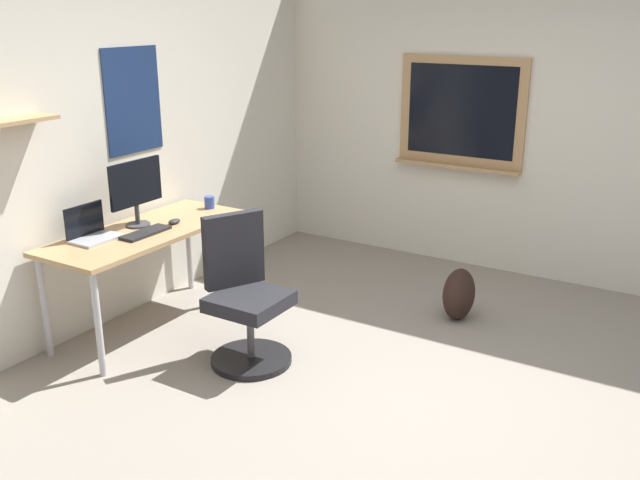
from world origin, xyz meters
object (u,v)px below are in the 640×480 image
object	(u,v)px
office_chair	(245,300)
laptop	(91,231)
desk	(146,239)
backpack	(459,294)
keyboard	(146,233)
computer_mouse	(174,221)
monitor_primary	(136,188)
coffee_mug	(209,202)

from	to	relation	value
office_chair	laptop	xyz separation A→B (m)	(-0.29, 1.02, 0.37)
desk	backpack	world-z (taller)	desk
office_chair	backpack	world-z (taller)	office_chair
backpack	keyboard	bearing A→B (deg)	127.33
office_chair	computer_mouse	distance (m)	0.90
desk	keyboard	size ratio (longest dim) A/B	4.06
monitor_primary	keyboard	bearing A→B (deg)	-122.67
coffee_mug	desk	bearing A→B (deg)	177.65
laptop	monitor_primary	xyz separation A→B (m)	(0.38, -0.05, 0.22)
office_chair	backpack	size ratio (longest dim) A/B	2.47
keyboard	computer_mouse	distance (m)	0.28
backpack	coffee_mug	bearing A→B (deg)	108.69
coffee_mug	backpack	world-z (taller)	coffee_mug
backpack	office_chair	bearing A→B (deg)	143.91
monitor_primary	backpack	distance (m)	2.42
backpack	monitor_primary	bearing A→B (deg)	122.40
keyboard	coffee_mug	xyz separation A→B (m)	(0.73, 0.05, 0.04)
monitor_primary	backpack	xyz separation A→B (m)	(1.22, -1.92, -0.80)
office_chair	laptop	world-z (taller)	laptop
office_chair	backpack	bearing A→B (deg)	-36.09
backpack	computer_mouse	bearing A→B (deg)	121.07
keyboard	backpack	xyz separation A→B (m)	(1.33, -1.75, -0.54)
coffee_mug	laptop	bearing A→B (deg)	170.03
monitor_primary	keyboard	xyz separation A→B (m)	(-0.11, -0.18, -0.26)
keyboard	backpack	world-z (taller)	keyboard
desk	coffee_mug	xyz separation A→B (m)	(0.65, -0.03, 0.12)
laptop	coffee_mug	world-z (taller)	laptop
computer_mouse	laptop	bearing A→B (deg)	157.59
desk	keyboard	distance (m)	0.13
office_chair	laptop	distance (m)	1.13
backpack	laptop	bearing A→B (deg)	128.98
desk	computer_mouse	size ratio (longest dim) A/B	14.43
desk	coffee_mug	size ratio (longest dim) A/B	16.31
monitor_primary	desk	bearing A→B (deg)	-110.80
monitor_primary	computer_mouse	world-z (taller)	monitor_primary
desk	monitor_primary	distance (m)	0.36
monitor_primary	keyboard	distance (m)	0.33
laptop	coffee_mug	bearing A→B (deg)	-9.97
office_chair	desk	bearing A→B (deg)	87.09
monitor_primary	computer_mouse	distance (m)	0.35
monitor_primary	coffee_mug	distance (m)	0.66
desk	laptop	distance (m)	0.39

